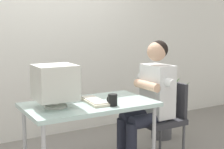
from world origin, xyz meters
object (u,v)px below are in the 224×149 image
object	(u,v)px
potted_plant	(161,110)
person_seated	(150,97)
office_chair	(163,115)
keyboard	(94,101)
desk_mug	(112,100)
crt_monitor	(56,83)
desk	(90,108)

from	to	relation	value
potted_plant	person_seated	bearing A→B (deg)	-138.76
office_chair	potted_plant	bearing A→B (deg)	51.79
keyboard	desk_mug	distance (m)	0.21
crt_monitor	person_seated	bearing A→B (deg)	0.16
keyboard	office_chair	xyz separation A→B (m)	(0.85, 0.02, -0.26)
person_seated	potted_plant	world-z (taller)	person_seated
crt_monitor	person_seated	xyz separation A→B (m)	(1.04, 0.00, -0.24)
office_chair	potted_plant	distance (m)	0.66
crt_monitor	keyboard	distance (m)	0.42
desk	person_seated	world-z (taller)	person_seated
keyboard	person_seated	bearing A→B (deg)	1.80
crt_monitor	desk_mug	distance (m)	0.53
desk	crt_monitor	size ratio (longest dim) A/B	3.21
potted_plant	keyboard	bearing A→B (deg)	-156.96
keyboard	potted_plant	distance (m)	1.41
desk	office_chair	bearing A→B (deg)	0.20
crt_monitor	office_chair	size ratio (longest dim) A/B	0.45
desk_mug	keyboard	bearing A→B (deg)	115.82
keyboard	crt_monitor	bearing A→B (deg)	177.21
person_seated	crt_monitor	bearing A→B (deg)	-179.84
office_chair	person_seated	size ratio (longest dim) A/B	0.65
desk_mug	crt_monitor	bearing A→B (deg)	155.88
crt_monitor	keyboard	xyz separation A→B (m)	(0.37, -0.02, -0.20)
desk	crt_monitor	world-z (taller)	crt_monitor
crt_monitor	office_chair	world-z (taller)	crt_monitor
desk	office_chair	xyz separation A→B (m)	(0.89, 0.00, -0.19)
desk_mug	potted_plant	bearing A→B (deg)	31.82
desk	keyboard	bearing A→B (deg)	-24.90
keyboard	office_chair	size ratio (longest dim) A/B	0.50
desk	keyboard	xyz separation A→B (m)	(0.04, -0.02, 0.07)
crt_monitor	potted_plant	xyz separation A→B (m)	(1.62, 0.52, -0.58)
desk	crt_monitor	xyz separation A→B (m)	(-0.33, 0.00, 0.28)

